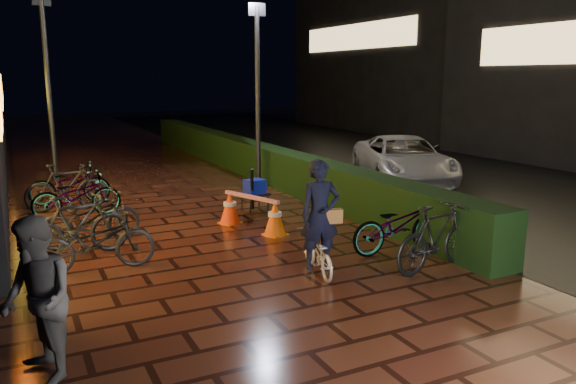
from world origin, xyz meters
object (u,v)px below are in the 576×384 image
van (403,159)px  cart_assembly (254,188)px  traffic_barrier (252,212)px  cyclist (319,232)px  bystander_person (37,300)px

van → cart_assembly: van is taller
traffic_barrier → van: bearing=25.2°
van → cyclist: size_ratio=2.60×
bystander_person → traffic_barrier: bystander_person is taller
cyclist → cart_assembly: size_ratio=1.68×
van → cyclist: (-5.94, -5.61, 0.01)m
van → traffic_barrier: bearing=-133.2°
van → traffic_barrier: (-5.86, -2.76, -0.31)m
van → cart_assembly: 5.48m
van → traffic_barrier: 6.49m
cyclist → cart_assembly: 4.16m
van → traffic_barrier: size_ratio=2.77×
bystander_person → cyclist: cyclist is taller
bystander_person → cart_assembly: size_ratio=1.58×
bystander_person → cyclist: size_ratio=0.94×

